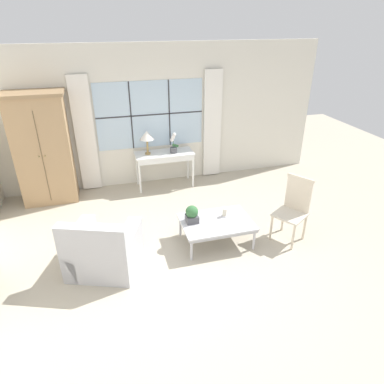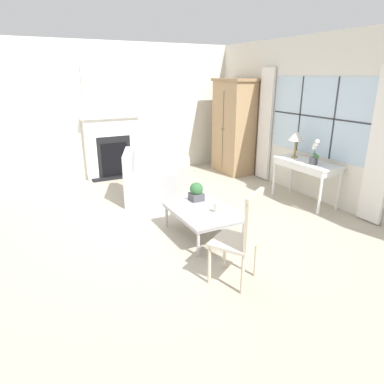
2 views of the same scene
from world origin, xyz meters
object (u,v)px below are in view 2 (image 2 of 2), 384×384
object	(u,v)px
console_table	(306,166)
potted_orchid	(314,155)
fireplace	(112,142)
armoire	(233,127)
side_chair_wooden	(243,233)
potted_plant_small	(196,192)
armchair_upholstered	(148,184)
coffee_table	(203,212)
pillar_candle	(216,208)
table_lamp	(296,136)

from	to	relation	value
console_table	potted_orchid	size ratio (longest dim) A/B	2.85
fireplace	armoire	xyz separation A→B (m)	(0.85, 2.54, 0.26)
side_chair_wooden	potted_plant_small	distance (m)	1.60
armchair_upholstered	coffee_table	world-z (taller)	armchair_upholstered
potted_plant_small	pillar_candle	xyz separation A→B (m)	(0.54, 0.02, -0.07)
console_table	pillar_candle	world-z (taller)	console_table
armoire	side_chair_wooden	xyz separation A→B (m)	(3.82, -2.41, -0.46)
armchair_upholstered	console_table	bearing A→B (deg)	60.31
potted_plant_small	pillar_candle	size ratio (longest dim) A/B	1.89
armchair_upholstered	side_chair_wooden	distance (m)	2.95
fireplace	potted_orchid	size ratio (longest dim) A/B	5.64
potted_orchid	side_chair_wooden	xyz separation A→B (m)	(1.38, -2.38, -0.31)
table_lamp	potted_orchid	size ratio (longest dim) A/B	1.16
potted_orchid	armchair_upholstered	distance (m)	2.88
console_table	side_chair_wooden	size ratio (longest dim) A/B	1.13
armoire	console_table	distance (m)	2.29
console_table	side_chair_wooden	xyz separation A→B (m)	(1.57, -2.42, -0.07)
fireplace	pillar_candle	size ratio (longest dim) A/B	16.22
potted_plant_small	table_lamp	bearing A→B (deg)	98.39
table_lamp	pillar_candle	bearing A→B (deg)	-68.10
table_lamp	armchair_upholstered	distance (m)	2.75
fireplace	armoire	distance (m)	2.69
side_chair_wooden	pillar_candle	size ratio (longest dim) A/B	7.22
armoire	coffee_table	xyz separation A→B (m)	(2.61, -2.22, -0.70)
potted_orchid	armoire	bearing A→B (deg)	179.25
coffee_table	armchair_upholstered	bearing A→B (deg)	-174.60
pillar_candle	console_table	bearing A→B (deg)	104.10
table_lamp	potted_orchid	distance (m)	0.56
console_table	coffee_table	distance (m)	2.28
armoire	potted_plant_small	distance (m)	3.13
coffee_table	pillar_candle	xyz separation A→B (m)	(0.17, 0.11, 0.10)
armchair_upholstered	potted_plant_small	distance (m)	1.40
potted_plant_small	pillar_candle	bearing A→B (deg)	1.92
fireplace	potted_plant_small	bearing A→B (deg)	7.56
pillar_candle	potted_orchid	bearing A→B (deg)	99.44
table_lamp	coffee_table	size ratio (longest dim) A/B	0.44
armoire	table_lamp	bearing A→B (deg)	1.04
armoire	console_table	bearing A→B (deg)	0.36
side_chair_wooden	coffee_table	distance (m)	1.24
console_table	side_chair_wooden	distance (m)	2.88
table_lamp	side_chair_wooden	world-z (taller)	table_lamp
armchair_upholstered	potted_plant_small	size ratio (longest dim) A/B	4.24
fireplace	table_lamp	distance (m)	3.79
fireplace	table_lamp	world-z (taller)	fireplace
fireplace	coffee_table	distance (m)	3.50
console_table	armchair_upholstered	size ratio (longest dim) A/B	1.02
armoire	armchair_upholstered	bearing A→B (deg)	-69.55
side_chair_wooden	coffee_table	size ratio (longest dim) A/B	0.96
console_table	table_lamp	world-z (taller)	table_lamp
table_lamp	armchair_upholstered	bearing A→B (deg)	-113.23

